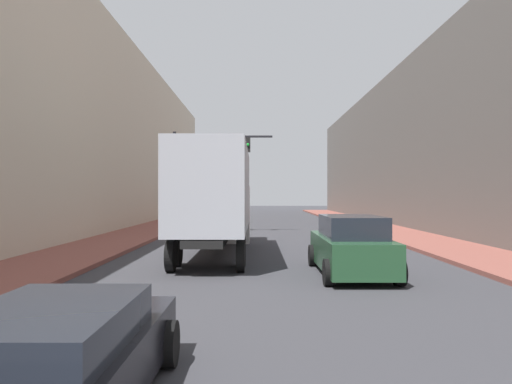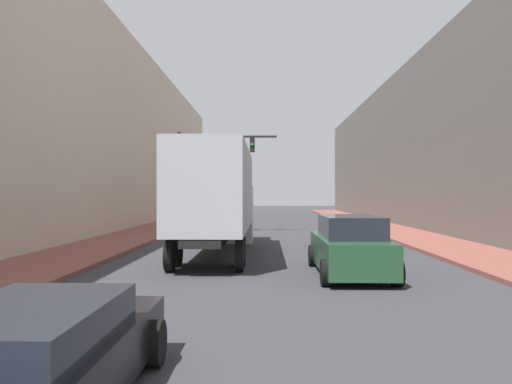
{
  "view_description": "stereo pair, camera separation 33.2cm",
  "coord_description": "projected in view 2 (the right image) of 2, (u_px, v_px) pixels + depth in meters",
  "views": [
    {
      "loc": [
        -0.71,
        -0.04,
        2.39
      ],
      "look_at": [
        -0.67,
        14.96,
        2.45
      ],
      "focal_mm": 35.0,
      "sensor_mm": 36.0,
      "label": 1
    },
    {
      "loc": [
        -0.38,
        -0.04,
        2.39
      ],
      "look_at": [
        -0.67,
        14.96,
        2.45
      ],
      "focal_mm": 35.0,
      "sensor_mm": 36.0,
      "label": 2
    }
  ],
  "objects": [
    {
      "name": "building_right",
      "position": [
        478.0,
        138.0,
        29.79
      ],
      "size": [
        6.0,
        80.0,
        11.5
      ],
      "color": "#66605B",
      "rests_on": "ground"
    },
    {
      "name": "sidewalk_left",
      "position": [
        147.0,
        232.0,
        30.16
      ],
      "size": [
        3.44,
        80.0,
        0.15
      ],
      "color": "brown",
      "rests_on": "ground"
    },
    {
      "name": "semi_truck",
      "position": [
        219.0,
        196.0,
        20.0
      ],
      "size": [
        2.43,
        12.22,
        4.09
      ],
      "color": "#B2B7C1",
      "rests_on": "ground"
    },
    {
      "name": "building_left",
      "position": [
        69.0,
        126.0,
        30.28
      ],
      "size": [
        6.0,
        80.0,
        13.05
      ],
      "color": "beige",
      "rests_on": "ground"
    },
    {
      "name": "suv_car",
      "position": [
        350.0,
        247.0,
        14.65
      ],
      "size": [
        2.08,
        4.9,
        1.75
      ],
      "color": "#234C2D",
      "rests_on": "ground"
    },
    {
      "name": "sidewalk_right",
      "position": [
        399.0,
        232.0,
        29.86
      ],
      "size": [
        3.44,
        80.0,
        0.15
      ],
      "color": "brown",
      "rests_on": "ground"
    },
    {
      "name": "traffic_signal_gantry",
      "position": [
        206.0,
        161.0,
        30.69
      ],
      "size": [
        6.13,
        0.35,
        6.22
      ],
      "color": "black",
      "rests_on": "ground"
    },
    {
      "name": "sedan_car",
      "position": [
        36.0,
        361.0,
        5.28
      ],
      "size": [
        2.01,
        4.57,
        1.25
      ],
      "color": "black",
      "rests_on": "ground"
    }
  ]
}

